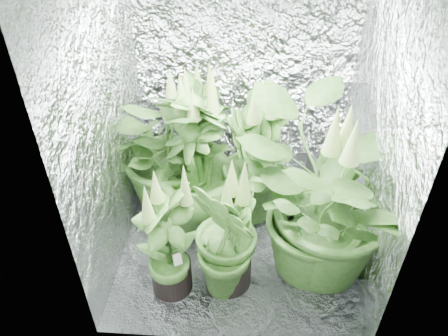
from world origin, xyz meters
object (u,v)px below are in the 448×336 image
Objects in this scene: plant_e at (326,204)px; plant_f at (168,243)px; plant_b at (205,136)px; circulation_fan at (315,178)px; plant_c at (253,157)px; plant_g at (228,239)px; plant_d at (196,163)px; plant_a at (172,149)px.

plant_f is (-0.93, -0.18, -0.21)m from plant_e.
plant_b reaches higher than circulation_fan.
plant_c is 0.67m from circulation_fan.
plant_f is at bearing -168.86° from plant_e.
plant_f is 0.94× the size of plant_g.
plant_d is 3.33× the size of circulation_fan.
plant_a reaches higher than plant_b.
plant_c is at bearing -0.97° from plant_a.
plant_b is 1.07× the size of plant_g.
plant_b is 1.15× the size of plant_f.
plant_c is 3.06× the size of circulation_fan.
plant_g is (0.45, -0.74, -0.11)m from plant_a.
circulation_fan is at bearing -5.11° from plant_b.
plant_c reaches higher than plant_b.
plant_b is at bearing 55.82° from plant_a.
plant_a is at bearing -178.55° from circulation_fan.
plant_a is 1.19m from circulation_fan.
plant_f is at bearing -83.32° from plant_a.
plant_c is at bearing 126.85° from plant_e.
plant_e is (0.44, -0.58, 0.11)m from plant_c.
plant_g is (0.36, 0.03, 0.03)m from plant_f.
circulation_fan is (0.89, -0.08, -0.32)m from plant_b.
plant_d is at bearing 152.39° from plant_e.
plant_d is at bearing 113.61° from plant_g.
circulation_fan is (0.08, 0.82, -0.47)m from plant_e.
plant_d is 0.92× the size of plant_e.
plant_b reaches higher than plant_f.
plant_b is at bearing 139.60° from plant_c.
plant_g is at bearing -66.39° from plant_d.
plant_c is 0.91m from plant_f.
plant_c reaches higher than circulation_fan.
plant_d reaches higher than plant_b.
plant_c is at bearing 79.68° from plant_g.
plant_g is at bearing 5.22° from plant_f.
plant_a reaches higher than plant_c.
plant_a is 1.16× the size of plant_b.
plant_f is at bearing -122.80° from plant_c.
plant_f is (-0.12, -1.08, -0.06)m from plant_b.
plant_d is 1.06m from circulation_fan.
plant_e reaches higher than plant_f.
plant_d is 0.64m from plant_g.
plant_g is (-0.57, -0.15, -0.18)m from plant_e.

